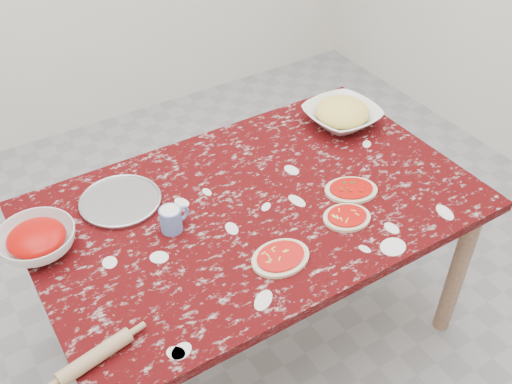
% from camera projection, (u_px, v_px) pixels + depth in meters
% --- Properties ---
extents(ground, '(4.00, 4.00, 0.00)m').
position_uv_depth(ground, '(256.00, 329.00, 2.62)').
color(ground, gray).
extents(worktable, '(1.60, 1.00, 0.75)m').
position_uv_depth(worktable, '(256.00, 219.00, 2.19)').
color(worktable, '#3B0507').
rests_on(worktable, ground).
extents(pizza_tray, '(0.38, 0.38, 0.01)m').
position_uv_depth(pizza_tray, '(121.00, 201.00, 2.14)').
color(pizza_tray, '#B2B2B7').
rests_on(pizza_tray, worktable).
extents(sauce_bowl, '(0.27, 0.27, 0.08)m').
position_uv_depth(sauce_bowl, '(37.00, 241.00, 1.93)').
color(sauce_bowl, white).
rests_on(sauce_bowl, worktable).
extents(cheese_bowl, '(0.32, 0.32, 0.07)m').
position_uv_depth(cheese_bowl, '(342.00, 116.00, 2.52)').
color(cheese_bowl, white).
rests_on(cheese_bowl, worktable).
extents(flour_mug, '(0.11, 0.08, 0.09)m').
position_uv_depth(flour_mug, '(172.00, 219.00, 2.00)').
color(flour_mug, '#5E80C1').
rests_on(flour_mug, worktable).
extents(pizza_left, '(0.21, 0.17, 0.02)m').
position_uv_depth(pizza_left, '(281.00, 258.00, 1.92)').
color(pizza_left, beige).
rests_on(pizza_left, worktable).
extents(pizza_mid, '(0.20, 0.18, 0.02)m').
position_uv_depth(pizza_mid, '(347.00, 217.00, 2.07)').
color(pizza_mid, beige).
rests_on(pizza_mid, worktable).
extents(pizza_right, '(0.24, 0.22, 0.02)m').
position_uv_depth(pizza_right, '(351.00, 190.00, 2.18)').
color(pizza_right, beige).
rests_on(pizza_right, worktable).
extents(rolling_pin, '(0.23, 0.09, 0.04)m').
position_uv_depth(rolling_pin, '(95.00, 357.00, 1.61)').
color(rolling_pin, tan).
rests_on(rolling_pin, worktable).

